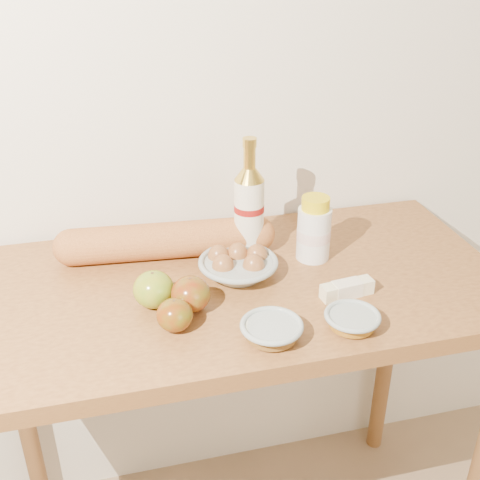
% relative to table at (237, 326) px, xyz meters
% --- Properties ---
extents(back_wall, '(3.50, 0.02, 2.60)m').
position_rel_table_xyz_m(back_wall, '(0.00, 0.33, 0.52)').
color(back_wall, silver).
rests_on(back_wall, ground).
extents(table, '(1.20, 0.60, 0.90)m').
position_rel_table_xyz_m(table, '(0.00, 0.00, 0.00)').
color(table, '#A26934').
rests_on(table, ground).
extents(bourbon_bottle, '(0.08, 0.08, 0.29)m').
position_rel_table_xyz_m(bourbon_bottle, '(0.06, 0.12, 0.24)').
color(bourbon_bottle, silver).
rests_on(bourbon_bottle, table).
extents(cream_bottle, '(0.08, 0.08, 0.16)m').
position_rel_table_xyz_m(cream_bottle, '(0.20, 0.06, 0.20)').
color(cream_bottle, white).
rests_on(cream_bottle, table).
extents(egg_bowl, '(0.21, 0.21, 0.06)m').
position_rel_table_xyz_m(egg_bowl, '(0.01, 0.03, 0.15)').
color(egg_bowl, '#919E9A').
rests_on(egg_bowl, table).
extents(baguette, '(0.53, 0.13, 0.09)m').
position_rel_table_xyz_m(baguette, '(-0.13, 0.15, 0.17)').
color(baguette, '#C97A3D').
rests_on(baguette, table).
extents(apple_yellowgreen, '(0.10, 0.10, 0.08)m').
position_rel_table_xyz_m(apple_yellowgreen, '(-0.19, -0.05, 0.16)').
color(apple_yellowgreen, '#A39420').
rests_on(apple_yellowgreen, table).
extents(apple_redgreen_front, '(0.08, 0.08, 0.07)m').
position_rel_table_xyz_m(apple_redgreen_front, '(-0.16, -0.14, 0.16)').
color(apple_redgreen_front, '#910B07').
rests_on(apple_redgreen_front, table).
extents(apple_redgreen_right, '(0.09, 0.09, 0.08)m').
position_rel_table_xyz_m(apple_redgreen_right, '(-0.12, -0.08, 0.16)').
color(apple_redgreen_right, maroon).
rests_on(apple_redgreen_right, table).
extents(sugar_bowl, '(0.14, 0.14, 0.04)m').
position_rel_table_xyz_m(sugar_bowl, '(0.02, -0.21, 0.14)').
color(sugar_bowl, '#95A39E').
rests_on(sugar_bowl, table).
extents(syrup_bowl, '(0.15, 0.15, 0.03)m').
position_rel_table_xyz_m(syrup_bowl, '(0.18, -0.22, 0.14)').
color(syrup_bowl, '#97A4A0').
rests_on(syrup_bowl, table).
extents(butter_stick, '(0.12, 0.05, 0.03)m').
position_rel_table_xyz_m(butter_stick, '(0.21, -0.11, 0.14)').
color(butter_stick, beige).
rests_on(butter_stick, table).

